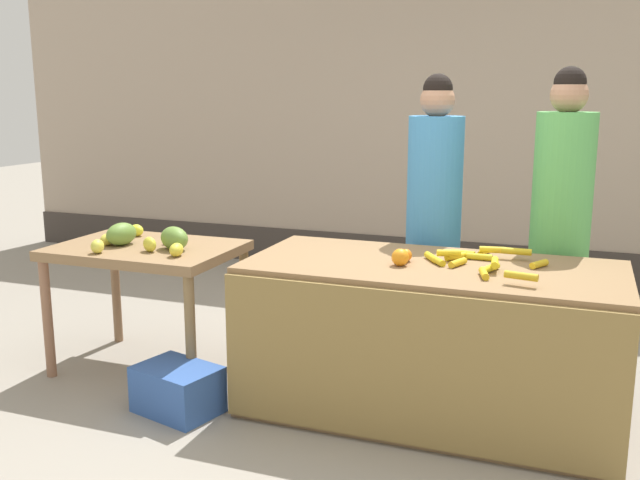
# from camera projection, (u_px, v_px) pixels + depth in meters

# --- Properties ---
(ground_plane) EXTENTS (24.00, 24.00, 0.00)m
(ground_plane) POSITION_uv_depth(u_px,v_px,m) (372.00, 402.00, 4.02)
(ground_plane) COLOR gray
(market_wall_back) EXTENTS (9.75, 0.23, 2.91)m
(market_wall_back) POSITION_uv_depth(u_px,v_px,m) (467.00, 126.00, 6.50)
(market_wall_back) COLOR tan
(market_wall_back) RESTS_ON ground
(fruit_stall_counter) EXTENTS (1.97, 0.93, 0.83)m
(fruit_stall_counter) POSITION_uv_depth(u_px,v_px,m) (430.00, 340.00, 3.81)
(fruit_stall_counter) COLOR olive
(fruit_stall_counter) RESTS_ON ground
(side_table_wooden) EXTENTS (1.10, 0.78, 0.80)m
(side_table_wooden) POSITION_uv_depth(u_px,v_px,m) (147.00, 261.00, 4.38)
(side_table_wooden) COLOR olive
(side_table_wooden) RESTS_ON ground
(banana_bunch_pile) EXTENTS (0.65, 0.70, 0.07)m
(banana_bunch_pile) POSITION_uv_depth(u_px,v_px,m) (480.00, 260.00, 3.71)
(banana_bunch_pile) COLOR gold
(banana_bunch_pile) RESTS_ON fruit_stall_counter
(orange_pile) EXTENTS (0.09, 0.19, 0.09)m
(orange_pile) POSITION_uv_depth(u_px,v_px,m) (402.00, 257.00, 3.73)
(orange_pile) COLOR orange
(orange_pile) RESTS_ON fruit_stall_counter
(mango_papaya_pile) EXTENTS (0.68, 0.63, 0.14)m
(mango_papaya_pile) POSITION_uv_depth(u_px,v_px,m) (145.00, 238.00, 4.29)
(mango_papaya_pile) COLOR yellow
(mango_papaya_pile) RESTS_ON side_table_wooden
(vendor_woman_blue_shirt) EXTENTS (0.34, 0.34, 1.84)m
(vendor_woman_blue_shirt) POSITION_uv_depth(u_px,v_px,m) (433.00, 223.00, 4.41)
(vendor_woman_blue_shirt) COLOR #33333D
(vendor_woman_blue_shirt) RESTS_ON ground
(vendor_woman_green_shirt) EXTENTS (0.34, 0.34, 1.87)m
(vendor_woman_green_shirt) POSITION_uv_depth(u_px,v_px,m) (560.00, 229.00, 4.12)
(vendor_woman_green_shirt) COLOR #33333D
(vendor_woman_green_shirt) RESTS_ON ground
(produce_crate) EXTENTS (0.51, 0.42, 0.26)m
(produce_crate) POSITION_uv_depth(u_px,v_px,m) (178.00, 389.00, 3.87)
(produce_crate) COLOR #3359A5
(produce_crate) RESTS_ON ground
(produce_sack) EXTENTS (0.32, 0.37, 0.59)m
(produce_sack) POSITION_uv_depth(u_px,v_px,m) (312.00, 303.00, 4.89)
(produce_sack) COLOR maroon
(produce_sack) RESTS_ON ground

